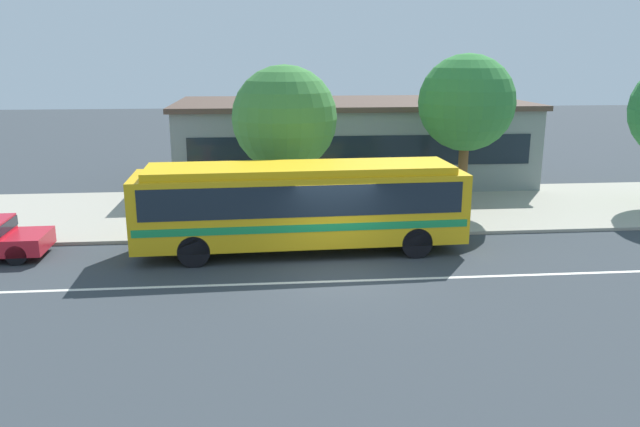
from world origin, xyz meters
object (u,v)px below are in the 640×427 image
Objects in this scene: bus_stop_sign at (413,190)px; street_tree_mid_block at (467,103)px; transit_bus at (301,202)px; pedestrian_waiting_near_sign at (181,206)px; street_tree_near_stop at (285,119)px.

street_tree_mid_block is (2.83, 3.08, 2.83)m from bus_stop_sign.
pedestrian_waiting_near_sign is at bearing 150.82° from transit_bus.
transit_bus reaches higher than bus_stop_sign.
street_tree_near_stop reaches higher than pedestrian_waiting_near_sign.
street_tree_mid_block is (6.98, 4.84, 2.77)m from transit_bus.
transit_bus is 1.82× the size of street_tree_near_stop.
transit_bus is at bearing -145.25° from street_tree_mid_block.
street_tree_near_stop reaches higher than transit_bus.
pedestrian_waiting_near_sign is (-4.18, 2.33, -0.61)m from transit_bus.
transit_bus is at bearing -157.02° from bus_stop_sign.
street_tree_mid_block reaches higher than street_tree_near_stop.
bus_stop_sign is at bearing -132.57° from street_tree_mid_block.
street_tree_mid_block is (7.32, 0.53, 0.49)m from street_tree_near_stop.
street_tree_mid_block reaches higher than pedestrian_waiting_near_sign.
bus_stop_sign is 0.37× the size of street_tree_mid_block.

